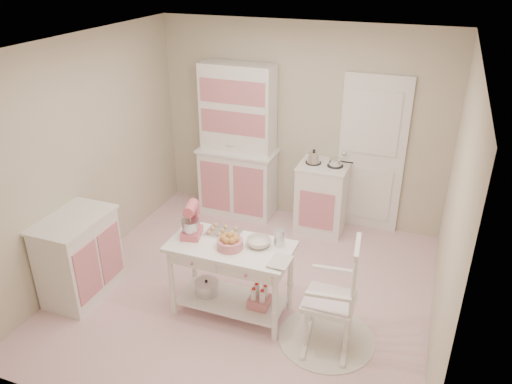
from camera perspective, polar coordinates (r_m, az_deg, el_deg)
room_shell at (r=4.73m, az=-1.16°, el=4.91°), size 3.84×3.84×2.62m
door at (r=6.44m, az=13.05°, el=4.12°), size 0.82×0.05×2.04m
hutch at (r=6.66m, az=-2.16°, el=5.71°), size 1.06×0.50×2.08m
stove at (r=6.52m, az=7.55°, el=-0.56°), size 0.62×0.57×0.92m
base_cabinet at (r=5.56m, az=-19.57°, el=-7.00°), size 0.54×0.84×0.92m
lace_rug at (r=5.01m, az=8.04°, el=-16.23°), size 0.92×0.92×0.01m
rocking_chair at (r=4.66m, az=8.46°, el=-11.27°), size 0.56×0.77×1.10m
work_table at (r=5.03m, az=-2.85°, el=-9.91°), size 1.20×0.60×0.80m
stand_mixer at (r=4.90m, az=-7.43°, el=-3.29°), size 0.26×0.32×0.34m
cookie_tray at (r=5.00m, az=-3.73°, el=-4.62°), size 0.34×0.24×0.02m
bread_basket at (r=4.74m, az=-2.99°, el=-5.94°), size 0.25×0.25×0.09m
mixing_bowl at (r=4.77m, az=0.30°, el=-5.79°), size 0.23×0.23×0.07m
metal_pitcher at (r=4.76m, az=2.68°, el=-5.22°), size 0.10×0.10×0.17m
recipe_book at (r=4.57m, az=1.67°, el=-7.74°), size 0.19×0.25×0.02m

